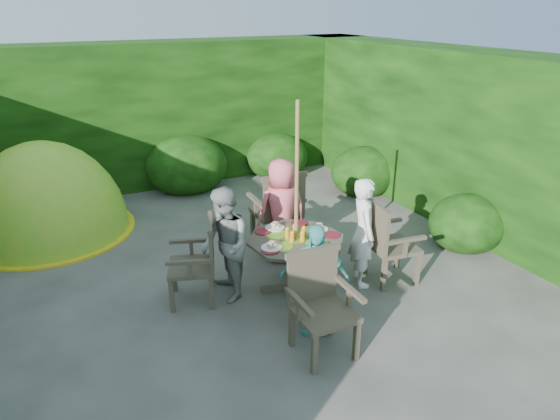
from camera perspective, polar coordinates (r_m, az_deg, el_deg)
name	(u,v)px	position (r m, az deg, el deg)	size (l,w,h in m)	color
ground	(222,280)	(6.14, -6.62, -7.92)	(60.00, 60.00, 0.00)	#46433E
hedge_enclosure	(183,153)	(6.83, -11.03, 6.44)	(9.00, 9.00, 2.50)	black
patio_table	(296,247)	(5.66, 1.85, -4.20)	(1.38, 1.38, 0.78)	#3D3428
parasol_pole	(296,201)	(5.44, 1.89, 0.99)	(0.04, 0.04, 2.20)	olive
garden_chair_right	(387,241)	(5.99, 12.12, -3.53)	(0.59, 0.64, 0.96)	#3D3428
garden_chair_left	(198,260)	(5.56, -9.32, -5.70)	(0.64, 0.68, 0.92)	#3D3428
garden_chair_back	(279,209)	(6.63, -0.12, 0.11)	(0.66, 0.59, 1.06)	#3D3428
garden_chair_front	(320,302)	(4.75, 4.60, -10.46)	(0.59, 0.53, 0.96)	#3D3428
child_right	(363,232)	(5.83, 9.52, -2.53)	(0.48, 0.31, 1.31)	white
child_left	(225,245)	(5.51, -6.33, -3.99)	(0.63, 0.49, 1.30)	#999B96
child_back	(282,210)	(6.32, 0.20, -0.02)	(0.66, 0.43, 1.34)	#EB616D
child_front	(314,279)	(4.96, 3.93, -7.88)	(0.69, 0.29, 1.17)	#52BFB5
dome_tent	(52,233)	(8.02, -24.66, -2.36)	(2.72, 2.72, 2.70)	#7DD328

